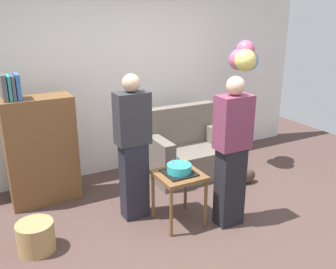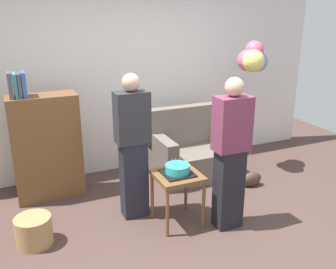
{
  "view_description": "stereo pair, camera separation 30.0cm",
  "coord_description": "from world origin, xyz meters",
  "px_view_note": "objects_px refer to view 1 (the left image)",
  "views": [
    {
      "loc": [
        -1.92,
        -2.84,
        2.26
      ],
      "look_at": [
        -0.09,
        0.56,
        0.95
      ],
      "focal_mm": 40.02,
      "sensor_mm": 36.0,
      "label": 1
    },
    {
      "loc": [
        -1.65,
        -2.97,
        2.26
      ],
      "look_at": [
        -0.09,
        0.56,
        0.95
      ],
      "focal_mm": 40.02,
      "sensor_mm": 36.0,
      "label": 2
    }
  ],
  "objects_px": {
    "couch": "(186,152)",
    "balloon_bunch": "(244,58)",
    "birthday_cake": "(179,169)",
    "person_blowing_candles": "(133,147)",
    "person_holding_cake": "(232,152)",
    "handbag": "(247,176)",
    "side_table": "(179,181)",
    "bookshelf": "(41,149)",
    "wicker_basket": "(36,237)"
  },
  "relations": [
    {
      "from": "couch",
      "to": "balloon_bunch",
      "type": "bearing_deg",
      "value": -8.28
    },
    {
      "from": "couch",
      "to": "birthday_cake",
      "type": "relative_size",
      "value": 3.44
    },
    {
      "from": "birthday_cake",
      "to": "person_blowing_candles",
      "type": "xyz_separation_m",
      "value": [
        -0.37,
        0.35,
        0.2
      ]
    },
    {
      "from": "birthday_cake",
      "to": "person_holding_cake",
      "type": "xyz_separation_m",
      "value": [
        0.47,
        -0.27,
        0.2
      ]
    },
    {
      "from": "balloon_bunch",
      "to": "couch",
      "type": "bearing_deg",
      "value": 171.72
    },
    {
      "from": "couch",
      "to": "birthday_cake",
      "type": "height_order",
      "value": "couch"
    },
    {
      "from": "couch",
      "to": "handbag",
      "type": "relative_size",
      "value": 3.93
    },
    {
      "from": "side_table",
      "to": "person_holding_cake",
      "type": "bearing_deg",
      "value": -29.95
    },
    {
      "from": "person_blowing_candles",
      "to": "balloon_bunch",
      "type": "height_order",
      "value": "balloon_bunch"
    },
    {
      "from": "person_holding_cake",
      "to": "balloon_bunch",
      "type": "height_order",
      "value": "balloon_bunch"
    },
    {
      "from": "couch",
      "to": "balloon_bunch",
      "type": "relative_size",
      "value": 0.6
    },
    {
      "from": "person_blowing_candles",
      "to": "side_table",
      "type": "bearing_deg",
      "value": -22.63
    },
    {
      "from": "bookshelf",
      "to": "person_holding_cake",
      "type": "relative_size",
      "value": 0.97
    },
    {
      "from": "couch",
      "to": "wicker_basket",
      "type": "height_order",
      "value": "couch"
    },
    {
      "from": "wicker_basket",
      "to": "balloon_bunch",
      "type": "xyz_separation_m",
      "value": [
        3.04,
        0.72,
        1.45
      ]
    },
    {
      "from": "person_holding_cake",
      "to": "handbag",
      "type": "distance_m",
      "value": 1.29
    },
    {
      "from": "birthday_cake",
      "to": "side_table",
      "type": "bearing_deg",
      "value": 67.96
    },
    {
      "from": "side_table",
      "to": "person_holding_cake",
      "type": "relative_size",
      "value": 0.36
    },
    {
      "from": "handbag",
      "to": "wicker_basket",
      "type": "bearing_deg",
      "value": -176.0
    },
    {
      "from": "balloon_bunch",
      "to": "person_holding_cake",
      "type": "bearing_deg",
      "value": -132.14
    },
    {
      "from": "person_holding_cake",
      "to": "wicker_basket",
      "type": "bearing_deg",
      "value": 16.88
    },
    {
      "from": "person_blowing_candles",
      "to": "handbag",
      "type": "relative_size",
      "value": 5.82
    },
    {
      "from": "side_table",
      "to": "wicker_basket",
      "type": "bearing_deg",
      "value": 172.0
    },
    {
      "from": "birthday_cake",
      "to": "person_blowing_candles",
      "type": "relative_size",
      "value": 0.2
    },
    {
      "from": "handbag",
      "to": "bookshelf",
      "type": "bearing_deg",
      "value": 162.06
    },
    {
      "from": "couch",
      "to": "person_holding_cake",
      "type": "height_order",
      "value": "person_holding_cake"
    },
    {
      "from": "person_blowing_candles",
      "to": "balloon_bunch",
      "type": "relative_size",
      "value": 0.88
    },
    {
      "from": "side_table",
      "to": "bookshelf",
      "type": "bearing_deg",
      "value": 134.75
    },
    {
      "from": "bookshelf",
      "to": "person_holding_cake",
      "type": "distance_m",
      "value": 2.24
    },
    {
      "from": "person_holding_cake",
      "to": "handbag",
      "type": "xyz_separation_m",
      "value": [
        0.82,
        0.67,
        -0.73
      ]
    },
    {
      "from": "side_table",
      "to": "balloon_bunch",
      "type": "xyz_separation_m",
      "value": [
        1.56,
        0.93,
        1.11
      ]
    },
    {
      "from": "couch",
      "to": "handbag",
      "type": "height_order",
      "value": "couch"
    },
    {
      "from": "bookshelf",
      "to": "person_blowing_candles",
      "type": "distance_m",
      "value": 1.2
    },
    {
      "from": "handbag",
      "to": "balloon_bunch",
      "type": "xyz_separation_m",
      "value": [
        0.27,
        0.52,
        1.5
      ]
    },
    {
      "from": "side_table",
      "to": "person_holding_cake",
      "type": "height_order",
      "value": "person_holding_cake"
    },
    {
      "from": "birthday_cake",
      "to": "wicker_basket",
      "type": "bearing_deg",
      "value": 172.0
    },
    {
      "from": "person_holding_cake",
      "to": "person_blowing_candles",
      "type": "bearing_deg",
      "value": -5.78
    },
    {
      "from": "couch",
      "to": "person_holding_cake",
      "type": "bearing_deg",
      "value": -100.64
    },
    {
      "from": "birthday_cake",
      "to": "handbag",
      "type": "height_order",
      "value": "birthday_cake"
    },
    {
      "from": "handbag",
      "to": "balloon_bunch",
      "type": "relative_size",
      "value": 0.15
    },
    {
      "from": "handbag",
      "to": "balloon_bunch",
      "type": "bearing_deg",
      "value": 62.98
    },
    {
      "from": "handbag",
      "to": "couch",
      "type": "bearing_deg",
      "value": 131.45
    },
    {
      "from": "person_blowing_candles",
      "to": "person_holding_cake",
      "type": "xyz_separation_m",
      "value": [
        0.85,
        -0.62,
        0.0
      ]
    },
    {
      "from": "couch",
      "to": "wicker_basket",
      "type": "xyz_separation_m",
      "value": [
        -2.2,
        -0.84,
        -0.19
      ]
    },
    {
      "from": "handbag",
      "to": "person_blowing_candles",
      "type": "bearing_deg",
      "value": -178.27
    },
    {
      "from": "wicker_basket",
      "to": "balloon_bunch",
      "type": "bearing_deg",
      "value": 13.27
    },
    {
      "from": "bookshelf",
      "to": "person_blowing_candles",
      "type": "bearing_deg",
      "value": -46.05
    },
    {
      "from": "side_table",
      "to": "balloon_bunch",
      "type": "height_order",
      "value": "balloon_bunch"
    },
    {
      "from": "side_table",
      "to": "person_blowing_candles",
      "type": "relative_size",
      "value": 0.36
    },
    {
      "from": "couch",
      "to": "balloon_bunch",
      "type": "height_order",
      "value": "balloon_bunch"
    }
  ]
}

